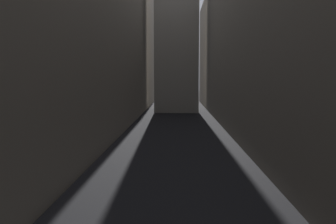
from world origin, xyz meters
name	(u,v)px	position (x,y,z in m)	size (l,w,h in m)	color
ground_plane	(175,137)	(0.00, 48.00, 0.00)	(264.00, 264.00, 0.00)	black
building_block_left	(56,14)	(-12.02, 50.00, 12.15)	(13.04, 108.00, 24.30)	gray
building_block_right	(303,27)	(12.68, 50.00, 10.81)	(14.35, 108.00, 21.61)	#60594F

